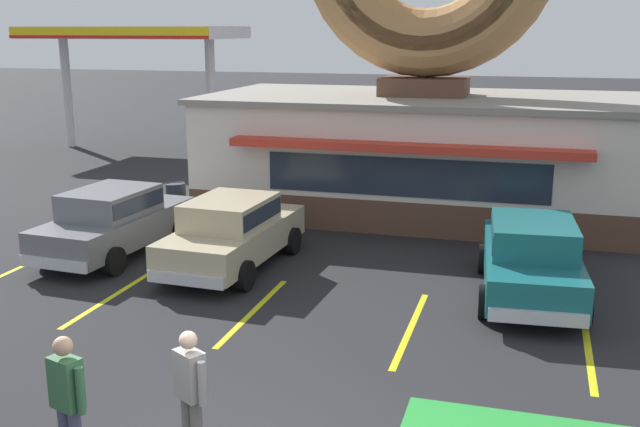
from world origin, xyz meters
TOP-DOWN VIEW (x-y plane):
  - donut_shop_building at (0.14, 13.94)m, footprint 12.30×6.75m
  - car_grey at (-6.11, 7.52)m, footprint 2.21×4.67m
  - car_teal at (3.34, 7.23)m, footprint 2.23×4.67m
  - car_champagne at (-3.06, 7.38)m, footprint 2.14×4.63m
  - pedestrian_blue_sweater_man at (-0.57, 0.10)m, footprint 0.53×0.40m
  - pedestrian_beanie_man at (-1.83, -0.57)m, footprint 0.57×0.34m
  - trash_bin at (-6.40, 11.26)m, footprint 0.57×0.57m
  - gas_station_canopy at (-13.52, 21.85)m, footprint 9.00×4.46m
  - parking_stripe_left at (-4.66, 5.00)m, footprint 0.12×3.60m
  - parking_stripe_mid_left at (-1.66, 5.00)m, footprint 0.12×3.60m
  - parking_stripe_centre at (1.34, 5.00)m, footprint 0.12×3.60m
  - parking_stripe_mid_right at (4.34, 5.00)m, footprint 0.12×3.60m

SIDE VIEW (x-z plane):
  - parking_stripe_left at x=-4.66m, z-range 0.00..0.01m
  - parking_stripe_mid_left at x=-1.66m, z-range 0.00..0.01m
  - parking_stripe_centre at x=1.34m, z-range 0.00..0.01m
  - parking_stripe_mid_right at x=4.34m, z-range 0.00..0.01m
  - trash_bin at x=-6.40m, z-range 0.01..0.99m
  - car_grey at x=-6.11m, z-range 0.07..1.67m
  - car_teal at x=3.34m, z-range 0.07..1.67m
  - car_champagne at x=-3.06m, z-range 0.07..1.67m
  - pedestrian_blue_sweater_man at x=-0.57m, z-range 0.10..1.80m
  - pedestrian_beanie_man at x=-1.83m, z-range 0.10..1.86m
  - donut_shop_building at x=0.14m, z-range -1.74..9.22m
  - gas_station_canopy at x=-13.52m, z-range 2.21..7.51m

